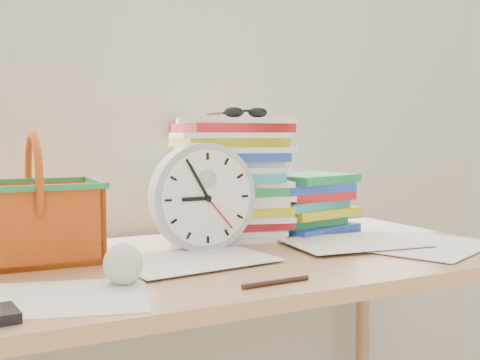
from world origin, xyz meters
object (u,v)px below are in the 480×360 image
desk (222,289)px  book_stack (306,203)px  paper_stack (228,178)px  basket (34,198)px  clock (203,197)px

desk → book_stack: bearing=28.5°
desk → book_stack: size_ratio=5.12×
paper_stack → basket: size_ratio=1.16×
book_stack → clock: bearing=-163.4°
clock → basket: (-0.37, 0.06, 0.01)m
paper_stack → clock: 0.19m
desk → clock: (-0.01, 0.08, 0.20)m
paper_stack → book_stack: (0.23, -0.03, -0.08)m
paper_stack → desk: bearing=-119.3°
desk → clock: 0.22m
desk → paper_stack: paper_stack is taller
paper_stack → clock: bearing=-134.2°
paper_stack → book_stack: 0.25m
desk → clock: clock is taller
desk → book_stack: 0.43m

